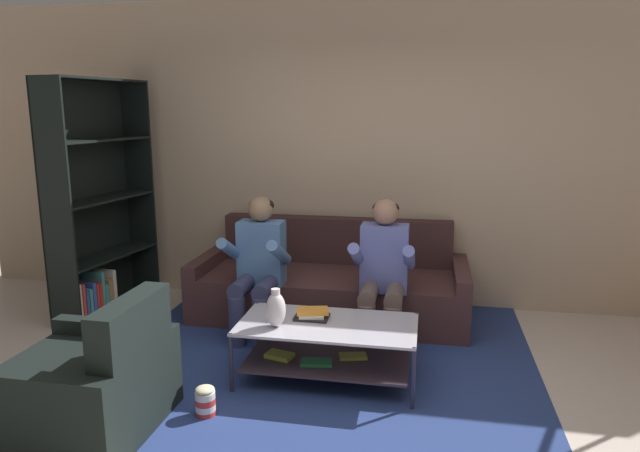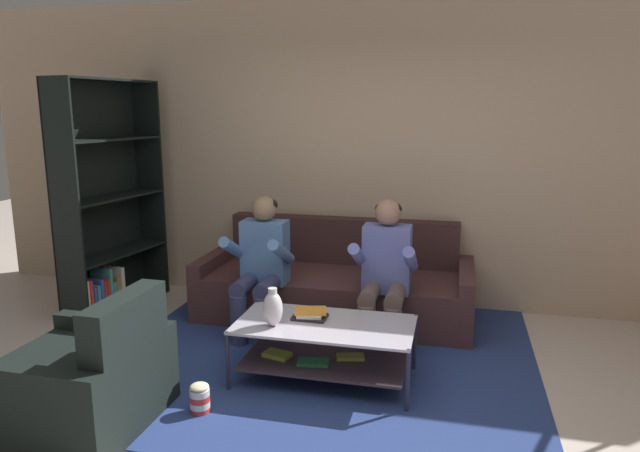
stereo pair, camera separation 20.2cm
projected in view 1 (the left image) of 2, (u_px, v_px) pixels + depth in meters
The scene contains 12 objects.
ground at pixel (332, 433), 3.38m from camera, with size 16.80×16.80×0.00m, color beige.
back_partition at pixel (375, 154), 5.45m from camera, with size 8.40×0.12×2.90m, color #C3A88C.
couch at pixel (331, 286), 5.25m from camera, with size 2.45×0.96×0.85m.
person_seated_left at pixel (258, 262), 4.73m from camera, with size 0.50×0.58×1.17m.
person_seated_right at pixel (383, 268), 4.54m from camera, with size 0.50×0.58×1.18m.
coffee_table at pixel (327, 342), 3.99m from camera, with size 1.23×0.64×0.42m.
area_rug at pixel (327, 348), 4.55m from camera, with size 3.19×3.22×0.01m.
vase at pixel (276, 309), 3.87m from camera, with size 0.14×0.14×0.27m.
book_stack at pixel (312, 314), 4.04m from camera, with size 0.25×0.19×0.07m.
bookshelf at pixel (94, 222), 5.20m from camera, with size 0.49×1.17×2.14m.
armchair at pixel (88, 387), 3.36m from camera, with size 0.87×0.90×0.84m.
popcorn_tub at pixel (205, 401), 3.55m from camera, with size 0.13×0.13×0.20m.
Camera 1 is at (0.50, -3.02, 1.89)m, focal length 32.00 mm.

